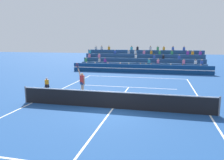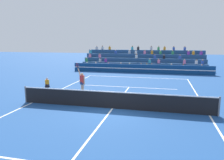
{
  "view_description": "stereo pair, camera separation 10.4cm",
  "coord_description": "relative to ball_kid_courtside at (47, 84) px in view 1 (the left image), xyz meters",
  "views": [
    {
      "loc": [
        2.82,
        -12.45,
        4.04
      ],
      "look_at": [
        -0.89,
        3.61,
        1.1
      ],
      "focal_mm": 35.0,
      "sensor_mm": 36.0,
      "label": 1
    },
    {
      "loc": [
        2.92,
        -12.42,
        4.04
      ],
      "look_at": [
        -0.89,
        3.61,
        1.1
      ],
      "focal_mm": 35.0,
      "sensor_mm": 36.0,
      "label": 2
    }
  ],
  "objects": [
    {
      "name": "court_lines",
      "position": [
        7.08,
        -4.74,
        -0.33
      ],
      "size": [
        11.1,
        23.9,
        0.01
      ],
      "color": "white",
      "rests_on": "ground"
    },
    {
      "name": "bleacher_stand",
      "position": [
        7.08,
        14.66,
        0.69
      ],
      "size": [
        17.1,
        4.75,
        3.38
      ],
      "color": "navy",
      "rests_on": "ground"
    },
    {
      "name": "tennis_net",
      "position": [
        7.08,
        -4.74,
        0.21
      ],
      "size": [
        12.0,
        0.1,
        1.1
      ],
      "color": "slate",
      "rests_on": "ground"
    },
    {
      "name": "sponsor_banner_wall",
      "position": [
        7.08,
        10.86,
        0.22
      ],
      "size": [
        18.0,
        0.26,
        1.1
      ],
      "color": "navy",
      "rests_on": "ground"
    },
    {
      "name": "ball_kid_courtside",
      "position": [
        0.0,
        0.0,
        0.0
      ],
      "size": [
        0.3,
        0.36,
        0.84
      ],
      "color": "black",
      "rests_on": "ground"
    },
    {
      "name": "tennis_player",
      "position": [
        4.1,
        -2.04,
        0.66
      ],
      "size": [
        0.93,
        0.68,
        2.46
      ],
      "color": "tan",
      "rests_on": "ground"
    },
    {
      "name": "ground_plane",
      "position": [
        7.08,
        -4.74,
        -0.33
      ],
      "size": [
        120.0,
        120.0,
        0.0
      ],
      "primitive_type": "plane",
      "color": "navy"
    },
    {
      "name": "tennis_ball",
      "position": [
        11.09,
        -1.38,
        -0.3
      ],
      "size": [
        0.07,
        0.07,
        0.07
      ],
      "primitive_type": "sphere",
      "color": "#C6DB33",
      "rests_on": "ground"
    }
  ]
}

